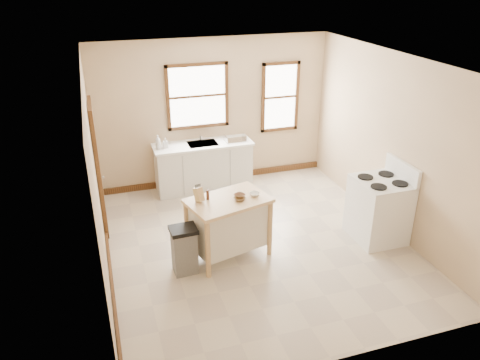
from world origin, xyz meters
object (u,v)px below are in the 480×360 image
(dish_rack, at_px, (235,138))
(bowl_a, at_px, (240,199))
(knife_block, at_px, (199,195))
(bowl_b, at_px, (240,195))
(soap_bottle_b, at_px, (165,143))
(soap_bottle_a, at_px, (158,142))
(pepper_grinder, at_px, (208,195))
(gas_stove, at_px, (379,202))
(bowl_c, at_px, (254,194))
(trash_bin, at_px, (184,250))
(kitchen_island, at_px, (229,228))

(dish_rack, bearing_deg, bowl_a, -102.19)
(knife_block, height_order, bowl_b, knife_block)
(bowl_b, bearing_deg, soap_bottle_b, 106.18)
(soap_bottle_a, xyz_separation_m, soap_bottle_b, (0.14, 0.02, -0.04))
(soap_bottle_b, bearing_deg, soap_bottle_a, -169.49)
(pepper_grinder, xyz_separation_m, bowl_b, (0.46, -0.05, -0.06))
(pepper_grinder, bearing_deg, gas_stove, -6.63)
(knife_block, bearing_deg, soap_bottle_a, 65.63)
(dish_rack, distance_m, gas_stove, 3.00)
(dish_rack, distance_m, bowl_a, 2.48)
(bowl_c, bearing_deg, bowl_a, -164.83)
(pepper_grinder, distance_m, bowl_a, 0.46)
(soap_bottle_b, distance_m, trash_bin, 2.66)
(dish_rack, height_order, bowl_c, dish_rack)
(soap_bottle_b, bearing_deg, bowl_c, -67.54)
(soap_bottle_a, xyz_separation_m, kitchen_island, (0.63, -2.34, -0.58))
(soap_bottle_a, distance_m, bowl_b, 2.45)
(soap_bottle_a, height_order, soap_bottle_b, soap_bottle_a)
(dish_rack, xyz_separation_m, pepper_grinder, (-1.10, -2.23, 0.04))
(pepper_grinder, height_order, gas_stove, gas_stove)
(bowl_b, distance_m, bowl_c, 0.22)
(soap_bottle_b, bearing_deg, bowl_a, -73.27)
(soap_bottle_a, relative_size, bowl_b, 1.67)
(bowl_a, relative_size, gas_stove, 0.13)
(gas_stove, bearing_deg, bowl_b, 173.36)
(kitchen_island, distance_m, trash_bin, 0.75)
(soap_bottle_b, height_order, pepper_grinder, soap_bottle_b)
(soap_bottle_a, height_order, kitchen_island, soap_bottle_a)
(pepper_grinder, relative_size, gas_stove, 0.12)
(soap_bottle_a, distance_m, trash_bin, 2.64)
(pepper_grinder, bearing_deg, kitchen_island, -16.25)
(soap_bottle_a, bearing_deg, kitchen_island, -88.50)
(knife_block, height_order, gas_stove, gas_stove)
(bowl_a, height_order, bowl_c, bowl_c)
(dish_rack, height_order, knife_block, knife_block)
(dish_rack, bearing_deg, gas_stove, -55.11)
(gas_stove, bearing_deg, bowl_c, 173.64)
(bowl_c, distance_m, trash_bin, 1.27)
(pepper_grinder, bearing_deg, soap_bottle_a, 98.96)
(bowl_b, bearing_deg, pepper_grinder, 173.43)
(soap_bottle_a, relative_size, bowl_a, 1.57)
(dish_rack, distance_m, trash_bin, 3.01)
(soap_bottle_b, relative_size, trash_bin, 0.26)
(dish_rack, relative_size, trash_bin, 0.56)
(pepper_grinder, distance_m, bowl_b, 0.46)
(soap_bottle_b, distance_m, bowl_a, 2.51)
(trash_bin, bearing_deg, pepper_grinder, 31.82)
(bowl_b, height_order, gas_stove, gas_stove)
(trash_bin, relative_size, gas_stove, 0.56)
(bowl_c, distance_m, gas_stove, 2.02)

